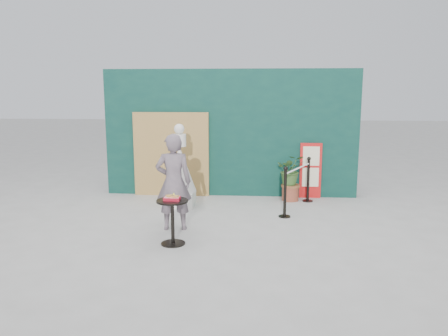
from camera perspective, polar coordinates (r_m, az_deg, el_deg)
ground at (r=7.68m, az=-0.71°, el=-8.95°), size 60.00×60.00×0.00m
back_wall at (r=10.45m, az=0.84°, el=4.58°), size 6.00×0.30×3.00m
bamboo_fence at (r=10.49m, az=-6.90°, el=1.78°), size 1.80×0.08×2.00m
woman at (r=7.92m, az=-6.60°, el=-1.84°), size 0.69×0.51×1.76m
menu_board at (r=10.43m, az=11.23°, el=-0.34°), size 0.50×0.07×1.30m
statue at (r=9.52m, az=-5.77°, el=-0.66°), size 0.70×0.70×1.81m
cafe_table at (r=7.23m, az=-6.75°, el=-6.11°), size 0.52×0.52×0.75m
food_basket at (r=7.16m, az=-6.77°, el=-3.89°), size 0.26×0.19×0.11m
planter at (r=10.09m, az=8.71°, el=-0.78°), size 0.63×0.54×1.07m
stanchion_barrier at (r=9.44m, az=9.56°, el=-2.35°), size 0.84×1.54×1.03m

